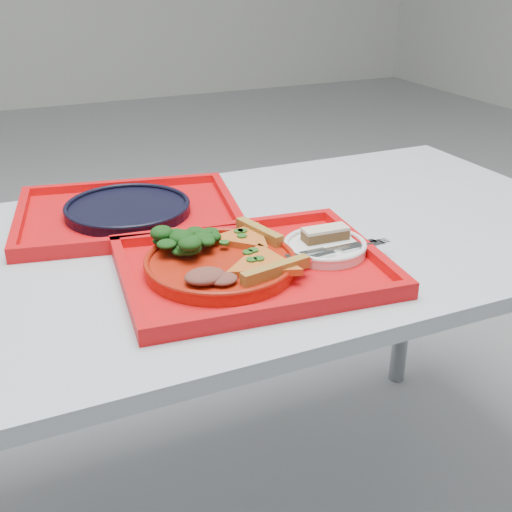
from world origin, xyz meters
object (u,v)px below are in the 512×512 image
at_px(dessert_bar, 325,234).
at_px(tray_main, 252,270).
at_px(tray_far, 128,216).
at_px(navy_plate, 128,210).
at_px(dinner_plate, 220,265).

bearing_deg(dessert_bar, tray_main, -168.43).
bearing_deg(tray_far, dessert_bar, -36.08).
bearing_deg(tray_main, navy_plate, 117.75).
bearing_deg(navy_plate, dessert_bar, -46.91).
bearing_deg(tray_main, dessert_bar, 14.20).
relative_size(tray_main, dessert_bar, 5.18).
relative_size(tray_far, dessert_bar, 5.18).
bearing_deg(tray_far, dinner_plate, -65.30).
bearing_deg(dinner_plate, tray_far, 103.87).
distance_m(tray_main, dinner_plate, 0.06).
relative_size(tray_far, navy_plate, 1.73).
relative_size(tray_main, dinner_plate, 1.73).
distance_m(dinner_plate, navy_plate, 0.34).
bearing_deg(tray_far, tray_main, -57.25).
height_order(tray_main, dinner_plate, dinner_plate).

